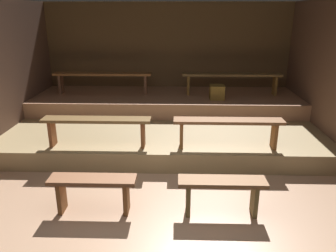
{
  "coord_description": "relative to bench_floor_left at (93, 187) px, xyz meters",
  "views": [
    {
      "loc": [
        0.23,
        -3.0,
        2.26
      ],
      "look_at": [
        0.08,
        2.11,
        0.5
      ],
      "focal_mm": 35.57,
      "sensor_mm": 36.0,
      "label": 1
    }
  ],
  "objects": [
    {
      "name": "wooden_crate_middle",
      "position": [
        1.76,
        3.08,
        0.42
      ],
      "size": [
        0.28,
        0.28,
        0.28
      ],
      "primitive_type": "cube",
      "color": "brown",
      "rests_on": "platform_middle"
    },
    {
      "name": "platform_lower",
      "position": [
        0.75,
        2.62,
        -0.18
      ],
      "size": [
        5.45,
        3.24,
        0.3
      ],
      "primitive_type": "cube",
      "color": "#9F865B",
      "rests_on": "ground"
    },
    {
      "name": "ground",
      "position": [
        0.75,
        1.91,
        -0.37
      ],
      "size": [
        6.25,
        5.45,
        0.08
      ],
      "primitive_type": "cube",
      "color": "tan"
    },
    {
      "name": "bench_lower_right",
      "position": [
        1.74,
        1.31,
        0.33
      ],
      "size": [
        1.63,
        0.26,
        0.45
      ],
      "color": "brown",
      "rests_on": "platform_lower"
    },
    {
      "name": "bench_middle_right",
      "position": [
        2.1,
        3.48,
        0.64
      ],
      "size": [
        2.04,
        0.26,
        0.45
      ],
      "color": "brown",
      "rests_on": "platform_middle"
    },
    {
      "name": "wall_back",
      "position": [
        0.75,
        4.27,
        0.91
      ],
      "size": [
        6.25,
        0.06,
        2.48
      ],
      "primitive_type": "cube",
      "color": "brown",
      "rests_on": "ground"
    },
    {
      "name": "bench_middle_left",
      "position": [
        -0.6,
        3.48,
        0.64
      ],
      "size": [
        2.04,
        0.26,
        0.45
      ],
      "color": "brown",
      "rests_on": "platform_middle"
    },
    {
      "name": "bench_floor_right",
      "position": [
        1.5,
        0.0,
        0.0
      ],
      "size": [
        1.01,
        0.26,
        0.45
      ],
      "color": "brown",
      "rests_on": "ground"
    },
    {
      "name": "bench_floor_left",
      "position": [
        0.0,
        0.0,
        0.0
      ],
      "size": [
        1.01,
        0.26,
        0.45
      ],
      "color": "brown",
      "rests_on": "ground"
    },
    {
      "name": "wall_right",
      "position": [
        3.5,
        1.91,
        0.91
      ],
      "size": [
        0.06,
        5.45,
        2.48
      ],
      "primitive_type": "cube",
      "color": "brown",
      "rests_on": "ground"
    },
    {
      "name": "bench_lower_left",
      "position": [
        -0.24,
        1.31,
        0.33
      ],
      "size": [
        1.63,
        0.26,
        0.45
      ],
      "color": "brown",
      "rests_on": "platform_lower"
    },
    {
      "name": "platform_middle",
      "position": [
        0.75,
        3.43,
        0.12
      ],
      "size": [
        5.45,
        1.62,
        0.3
      ],
      "primitive_type": "cube",
      "color": "#B07B5A",
      "rests_on": "platform_lower"
    }
  ]
}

